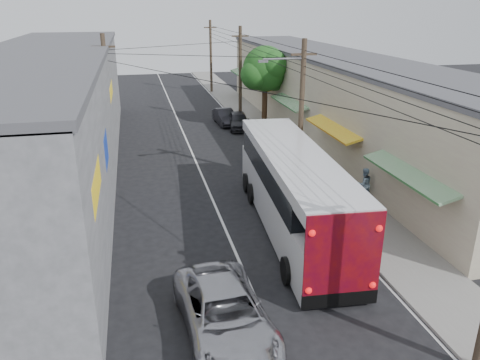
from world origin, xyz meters
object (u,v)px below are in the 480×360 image
(jeepney, at_px, (225,313))
(pedestrian_near, at_px, (322,187))
(parked_car_far, at_px, (225,117))
(pedestrian_far, at_px, (364,184))
(parked_car_mid, at_px, (239,120))
(coach_bus, at_px, (292,189))
(parked_suv, at_px, (269,159))

(jeepney, bearing_deg, pedestrian_near, 49.01)
(parked_car_far, xyz_separation_m, pedestrian_far, (3.80, -18.03, 0.33))
(jeepney, distance_m, parked_car_mid, 25.61)
(coach_bus, distance_m, pedestrian_near, 3.47)
(jeepney, bearing_deg, parked_suv, 64.95)
(parked_car_far, xyz_separation_m, pedestrian_near, (1.60, -17.72, 0.25))
(parked_suv, bearing_deg, parked_car_far, 93.21)
(parked_suv, bearing_deg, pedestrian_far, -57.86)
(parked_car_far, bearing_deg, parked_suv, -91.65)
(pedestrian_near, relative_size, pedestrian_far, 0.91)
(parked_car_mid, height_order, pedestrian_near, pedestrian_near)
(jeepney, distance_m, parked_suv, 15.44)
(parked_suv, xyz_separation_m, pedestrian_far, (3.41, -5.73, 0.26))
(pedestrian_near, bearing_deg, parked_car_mid, -108.52)
(parked_car_far, bearing_deg, jeepney, -104.50)
(coach_bus, relative_size, jeepney, 2.36)
(parked_suv, bearing_deg, coach_bus, -97.31)
(jeepney, bearing_deg, pedestrian_far, 40.08)
(jeepney, xyz_separation_m, parked_car_mid, (6.00, 24.90, -0.07))
(parked_suv, xyz_separation_m, pedestrian_near, (1.21, -5.42, 0.18))
(jeepney, xyz_separation_m, parked_car_far, (5.20, 26.69, -0.11))
(pedestrian_far, bearing_deg, jeepney, 38.63)
(coach_bus, height_order, parked_suv, coach_bus)
(parked_suv, height_order, parked_car_far, parked_suv)
(coach_bus, xyz_separation_m, parked_suv, (1.18, 7.74, -1.18))
(pedestrian_far, bearing_deg, parked_suv, -64.53)
(parked_suv, xyz_separation_m, parked_car_far, (-0.39, 12.30, -0.07))
(jeepney, relative_size, parked_suv, 1.11)
(parked_suv, bearing_deg, jeepney, -109.84)
(jeepney, height_order, parked_car_far, jeepney)
(parked_car_far, bearing_deg, parked_car_mid, -69.42)
(parked_car_mid, relative_size, parked_car_far, 1.04)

